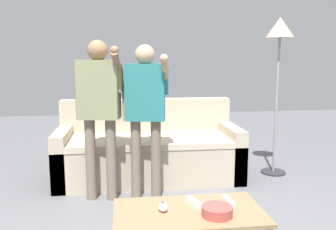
% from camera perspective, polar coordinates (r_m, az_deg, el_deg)
% --- Properties ---
extents(couch, '(1.96, 0.85, 0.84)m').
position_cam_1_polar(couch, '(3.98, -3.12, -5.75)').
color(couch, '#B7A88E').
rests_on(couch, ground).
extents(coffee_table, '(0.93, 0.50, 0.38)m').
position_cam_1_polar(coffee_table, '(2.31, 3.33, -16.16)').
color(coffee_table, '#997551').
rests_on(coffee_table, ground).
extents(snack_bowl, '(0.19, 0.19, 0.06)m').
position_cam_1_polar(snack_bowl, '(2.22, 7.87, -15.02)').
color(snack_bowl, '#B24C47').
rests_on(snack_bowl, coffee_table).
extents(game_remote_nunchuk, '(0.06, 0.09, 0.05)m').
position_cam_1_polar(game_remote_nunchuk, '(2.27, -0.81, -14.57)').
color(game_remote_nunchuk, white).
rests_on(game_remote_nunchuk, coffee_table).
extents(floor_lamp, '(0.31, 0.31, 1.75)m').
position_cam_1_polar(floor_lamp, '(4.14, 17.44, 11.15)').
color(floor_lamp, '#2D2D33').
rests_on(floor_lamp, ground).
extents(player_center, '(0.42, 0.37, 1.43)m').
position_cam_1_polar(player_center, '(3.26, -3.64, 1.84)').
color(player_center, '#756656').
rests_on(player_center, ground).
extents(player_left, '(0.43, 0.36, 1.47)m').
position_cam_1_polar(player_left, '(3.27, -10.97, 2.15)').
color(player_left, '#756656').
rests_on(player_left, ground).
extents(game_remote_wand_near, '(0.08, 0.15, 0.03)m').
position_cam_1_polar(game_remote_wand_near, '(2.38, 4.14, -13.67)').
color(game_remote_wand_near, white).
rests_on(game_remote_wand_near, coffee_table).
extents(game_remote_wand_far, '(0.05, 0.16, 0.03)m').
position_cam_1_polar(game_remote_wand_far, '(2.42, 9.62, -13.38)').
color(game_remote_wand_far, white).
rests_on(game_remote_wand_far, coffee_table).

